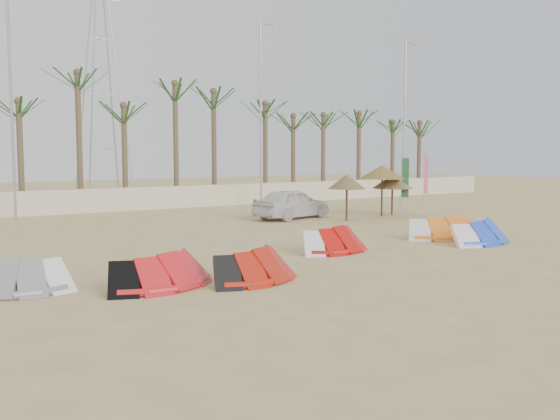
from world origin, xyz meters
TOP-DOWN VIEW (x-y plane):
  - ground at (0.00, 0.00)m, footprint 120.00×120.00m
  - boundary_wall at (0.00, 22.00)m, footprint 60.00×0.30m
  - palm_line at (0.67, 23.50)m, footprint 52.00×4.00m
  - lamp_b at (-5.96, 20.00)m, footprint 1.25×0.14m
  - lamp_c at (8.04, 20.00)m, footprint 1.25×0.14m
  - lamp_d at (20.04, 20.00)m, footprint 1.25×0.14m
  - pylon at (1.00, 28.00)m, footprint 3.00×3.00m
  - kite_grey at (-9.36, 3.86)m, footprint 3.35×2.48m
  - kite_red_left at (-5.99, 2.55)m, footprint 3.58×2.47m
  - kite_red_mid at (-3.70, 1.86)m, footprint 3.34×2.37m
  - kite_red_right at (0.99, 4.40)m, footprint 3.22×2.11m
  - kite_orange at (6.68, 4.61)m, footprint 3.65×1.71m
  - kite_blue at (6.78, 3.23)m, footprint 4.03×2.66m
  - parasol_left at (7.30, 11.11)m, footprint 1.82×1.82m
  - parasol_mid at (10.14, 11.68)m, footprint 2.35×2.35m
  - parasol_right at (11.11, 11.94)m, footprint 2.14×2.14m
  - flag_pink at (14.00, 12.26)m, footprint 0.45×0.13m
  - flag_green at (11.54, 11.53)m, footprint 0.44×0.14m
  - car at (5.66, 13.35)m, footprint 4.72×2.81m

SIDE VIEW (x-z plane):
  - ground at x=0.00m, z-range 0.00..0.00m
  - pylon at x=1.00m, z-range -7.00..7.00m
  - kite_grey at x=-9.36m, z-range -0.03..0.87m
  - kite_red_right at x=0.99m, z-range -0.03..0.87m
  - kite_red_mid at x=-3.70m, z-range -0.03..0.87m
  - kite_red_left at x=-5.99m, z-range -0.03..0.87m
  - kite_orange at x=6.68m, z-range -0.03..0.87m
  - kite_blue at x=6.78m, z-range -0.03..0.87m
  - boundary_wall at x=0.00m, z-range 0.00..1.30m
  - car at x=5.66m, z-range 0.00..1.51m
  - parasol_right at x=11.11m, z-range 0.70..2.80m
  - flag_green at x=11.54m, z-range 0.29..3.46m
  - parasol_left at x=7.30m, z-range 0.76..3.01m
  - flag_pink at x=14.00m, z-range 0.31..3.65m
  - parasol_mid at x=10.14m, z-range 0.96..3.59m
  - lamp_b at x=-5.96m, z-range 0.27..11.27m
  - lamp_c at x=8.04m, z-range 0.27..11.27m
  - lamp_d at x=20.04m, z-range 0.27..11.27m
  - palm_line at x=0.67m, z-range 2.59..10.29m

